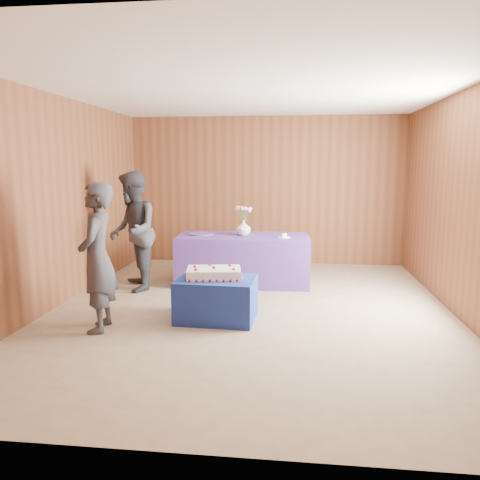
% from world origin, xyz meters
% --- Properties ---
extents(ground, '(6.00, 6.00, 0.00)m').
position_xyz_m(ground, '(0.00, 0.00, 0.00)').
color(ground, gray).
rests_on(ground, ground).
extents(room_shell, '(5.04, 6.04, 2.72)m').
position_xyz_m(room_shell, '(0.00, 0.00, 1.80)').
color(room_shell, brown).
rests_on(room_shell, ground).
extents(cake_table, '(0.93, 0.74, 0.50)m').
position_xyz_m(cake_table, '(-0.37, -0.37, 0.25)').
color(cake_table, '#1B2596').
rests_on(cake_table, ground).
extents(serving_table, '(2.03, 0.97, 0.75)m').
position_xyz_m(serving_table, '(-0.24, 1.39, 0.38)').
color(serving_table, '#5A3695').
rests_on(serving_table, ground).
extents(sheet_cake, '(0.71, 0.54, 0.15)m').
position_xyz_m(sheet_cake, '(-0.40, -0.35, 0.56)').
color(sheet_cake, white).
rests_on(sheet_cake, cake_table).
extents(vase, '(0.23, 0.23, 0.23)m').
position_xyz_m(vase, '(-0.24, 1.40, 0.87)').
color(vase, silver).
rests_on(vase, serving_table).
extents(flower_spray, '(0.25, 0.26, 0.20)m').
position_xyz_m(flower_spray, '(-0.24, 1.40, 1.15)').
color(flower_spray, '#366528').
rests_on(flower_spray, vase).
extents(platter, '(0.41, 0.41, 0.02)m').
position_xyz_m(platter, '(-0.90, 1.40, 0.76)').
color(platter, '#52478F').
rests_on(platter, serving_table).
extents(plate, '(0.24, 0.24, 0.01)m').
position_xyz_m(plate, '(0.38, 1.22, 0.76)').
color(plate, white).
rests_on(plate, serving_table).
extents(cake_slice, '(0.08, 0.08, 0.08)m').
position_xyz_m(cake_slice, '(0.38, 1.22, 0.79)').
color(cake_slice, white).
rests_on(cake_slice, plate).
extents(knife, '(0.26, 0.04, 0.00)m').
position_xyz_m(knife, '(0.50, 1.15, 0.75)').
color(knife, silver).
rests_on(knife, serving_table).
extents(guest_left, '(0.49, 0.66, 1.64)m').
position_xyz_m(guest_left, '(-1.59, -0.88, 0.82)').
color(guest_left, '#34343D').
rests_on(guest_left, ground).
extents(guest_right, '(0.92, 1.03, 1.73)m').
position_xyz_m(guest_right, '(-1.79, 0.82, 0.87)').
color(guest_right, '#33343D').
rests_on(guest_right, ground).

